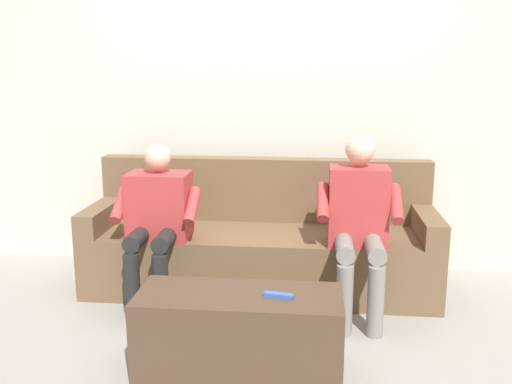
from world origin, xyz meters
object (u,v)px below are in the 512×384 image
(coffee_table, at_px, (239,331))
(remote_blue, at_px, (279,295))
(person_right_seated, at_px, (157,215))
(person_left_seated, at_px, (359,216))
(couch, at_px, (261,246))

(coffee_table, bearing_deg, remote_blue, 173.55)
(person_right_seated, bearing_deg, person_left_seated, 178.77)
(coffee_table, bearing_deg, person_right_seated, -51.36)
(person_left_seated, height_order, remote_blue, person_left_seated)
(couch, height_order, coffee_table, couch)
(person_left_seated, bearing_deg, coffee_table, 50.38)
(person_right_seated, bearing_deg, couch, -151.98)
(couch, relative_size, person_left_seated, 2.12)
(person_right_seated, bearing_deg, coffee_table, 128.64)
(coffee_table, distance_m, remote_blue, 0.30)
(coffee_table, relative_size, remote_blue, 7.07)
(coffee_table, bearing_deg, person_left_seated, -129.62)
(coffee_table, xyz_separation_m, person_right_seated, (0.65, -0.81, 0.40))
(coffee_table, distance_m, person_left_seated, 1.10)
(person_right_seated, bearing_deg, remote_blue, 135.57)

